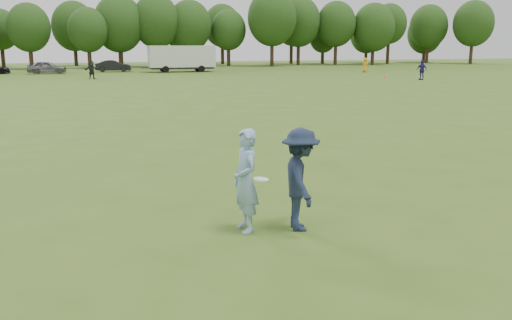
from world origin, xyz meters
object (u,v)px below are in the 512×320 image
object	(u,v)px
player_far_c	(365,65)
player_far_d	(92,70)
car_f	(113,66)
cargo_trailer	(182,57)
player_far_b	(422,70)
field_cone	(384,77)
defender	(300,179)
car_e	(47,67)
thrower	(246,181)

from	to	relation	value
player_far_c	player_far_d	distance (m)	32.19
car_f	player_far_d	bearing A→B (deg)	173.25
car_f	cargo_trailer	world-z (taller)	cargo_trailer
player_far_b	field_cone	bearing A→B (deg)	-170.01
defender	cargo_trailer	bearing A→B (deg)	3.38
defender	cargo_trailer	world-z (taller)	cargo_trailer
car_f	field_cone	distance (m)	33.30
car_e	field_cone	distance (m)	38.08
car_e	car_f	xyz separation A→B (m)	(7.59, 2.30, -0.02)
defender	player_far_d	distance (m)	47.27
defender	car_f	xyz separation A→B (m)	(0.36, 61.33, -0.22)
player_far_c	field_cone	bearing A→B (deg)	124.66
car_e	car_f	distance (m)	7.93
player_far_b	player_far_d	distance (m)	31.96
player_far_b	player_far_d	size ratio (longest dim) A/B	1.05
player_far_d	field_cone	size ratio (longest dim) A/B	5.98
defender	player_far_c	world-z (taller)	defender
thrower	defender	xyz separation A→B (m)	(0.97, -0.22, 0.00)
player_far_c	player_far_d	xyz separation A→B (m)	(-32.00, -3.47, 0.02)
thrower	field_cone	bearing A→B (deg)	141.00
player_far_d	player_far_b	bearing A→B (deg)	-39.79
thrower	player_far_c	world-z (taller)	thrower
player_far_b	cargo_trailer	size ratio (longest dim) A/B	0.21
defender	player_far_b	distance (m)	45.44
car_f	defender	bearing A→B (deg)	-175.54
player_far_b	cargo_trailer	distance (m)	29.40
player_far_d	car_f	distance (m)	14.42
car_e	cargo_trailer	distance (m)	15.68
player_far_b	cargo_trailer	bearing A→B (deg)	-163.22
car_e	field_cone	xyz separation A→B (m)	(32.60, -19.68, -0.58)
player_far_b	player_far_d	bearing A→B (deg)	-133.83
player_far_c	cargo_trailer	xyz separation A→B (m)	(-21.06, 7.88, 0.90)
thrower	car_f	distance (m)	61.12
defender	player_far_d	xyz separation A→B (m)	(-2.52, 47.20, -0.04)
cargo_trailer	car_e	bearing A→B (deg)	178.27
defender	field_cone	world-z (taller)	defender
player_far_c	car_f	distance (m)	31.00
car_e	car_f	world-z (taller)	car_e
defender	player_far_c	xyz separation A→B (m)	(29.47, 50.68, -0.06)
field_cone	cargo_trailer	bearing A→B (deg)	131.45
defender	player_far_c	distance (m)	58.63
field_cone	car_f	bearing A→B (deg)	138.69
player_far_d	defender	bearing A→B (deg)	-106.57
thrower	field_cone	size ratio (longest dim) A/B	6.23
player_far_b	player_far_c	xyz separation A→B (m)	(2.00, 14.49, -0.06)
player_far_c	player_far_d	bearing A→B (deg)	60.76
thrower	field_cone	world-z (taller)	thrower
field_cone	thrower	bearing A→B (deg)	-123.95
player_far_d	car_f	xyz separation A→B (m)	(2.89, 14.12, -0.18)
defender	player_far_d	world-z (taller)	defender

